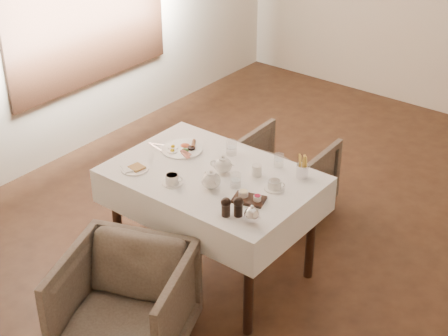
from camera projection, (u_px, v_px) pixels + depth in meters
table at (213, 190)px, 4.34m from camera, size 1.28×0.88×0.75m
armchair_near at (125, 305)px, 3.86m from camera, size 0.89×0.90×0.64m
armchair_far at (284, 176)px, 5.16m from camera, size 0.66×0.68×0.59m
breakfast_plate at (183, 149)px, 4.54m from camera, size 0.27×0.27×0.03m
side_plate at (133, 168)px, 4.32m from camera, size 0.19×0.17×0.02m
teapot_centre at (223, 164)px, 4.26m from camera, size 0.19×0.17×0.12m
teapot_front at (211, 179)px, 4.09m from camera, size 0.20×0.18×0.13m
creamer at (257, 170)px, 4.24m from camera, size 0.07×0.07×0.07m
teacup_near at (172, 180)px, 4.16m from camera, size 0.13×0.13×0.06m
teacup_far at (274, 185)px, 4.10m from camera, size 0.12×0.12×0.06m
glass_left at (231, 148)px, 4.47m from camera, size 0.08×0.08×0.10m
glass_mid at (236, 180)px, 4.12m from camera, size 0.07×0.07×0.09m
glass_right at (279, 160)px, 4.34m from camera, size 0.06×0.06×0.09m
condiment_board at (249, 198)px, 4.00m from camera, size 0.21×0.17×0.05m
pepper_mill_left at (226, 207)px, 3.84m from camera, size 0.06×0.06×0.12m
pepper_mill_right at (238, 207)px, 3.84m from camera, size 0.08×0.08×0.12m
silver_pot at (252, 214)px, 3.78m from camera, size 0.13×0.11×0.12m
fries_cup at (302, 168)px, 4.21m from camera, size 0.07×0.07×0.16m
cutlery_fork at (162, 145)px, 4.60m from camera, size 0.20×0.09×0.00m
cutlery_knife at (160, 150)px, 4.55m from camera, size 0.20×0.05×0.00m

